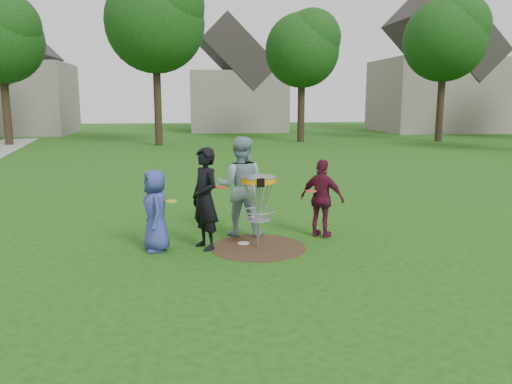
{
  "coord_description": "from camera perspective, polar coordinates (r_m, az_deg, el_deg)",
  "views": [
    {
      "loc": [
        -1.24,
        -8.9,
        2.74
      ],
      "look_at": [
        0.0,
        0.3,
        1.0
      ],
      "focal_mm": 35.0,
      "sensor_mm": 36.0,
      "label": 1
    }
  ],
  "objects": [
    {
      "name": "held_discs",
      "position": [
        9.4,
        -2.03,
        0.35
      ],
      "size": [
        2.91,
        0.83,
        0.33
      ],
      "color": "yellow",
      "rests_on": "ground"
    },
    {
      "name": "player_black",
      "position": [
        9.17,
        -5.85,
        -0.76
      ],
      "size": [
        0.72,
        0.82,
        1.88
      ],
      "primitive_type": "imported",
      "rotation": [
        0.0,
        0.0,
        -1.08
      ],
      "color": "black",
      "rests_on": "ground"
    },
    {
      "name": "player_blue",
      "position": [
        9.21,
        -11.4,
        -2.1
      ],
      "size": [
        0.62,
        0.81,
        1.49
      ],
      "primitive_type": "imported",
      "rotation": [
        0.0,
        0.0,
        -1.36
      ],
      "color": "#323C8C",
      "rests_on": "ground"
    },
    {
      "name": "player_grey",
      "position": [
        10.04,
        -1.78,
        0.64
      ],
      "size": [
        1.11,
        0.94,
        2.01
      ],
      "primitive_type": "imported",
      "rotation": [
        0.0,
        0.0,
        2.94
      ],
      "color": "#7D9BA1",
      "rests_on": "ground"
    },
    {
      "name": "player_maroon",
      "position": [
        10.0,
        7.57,
        -0.76
      ],
      "size": [
        0.95,
        0.88,
        1.57
      ],
      "primitive_type": "imported",
      "rotation": [
        0.0,
        0.0,
        2.44
      ],
      "color": "#531328",
      "rests_on": "ground"
    },
    {
      "name": "ground",
      "position": [
        9.4,
        0.25,
        -6.34
      ],
      "size": [
        100.0,
        100.0,
        0.0
      ],
      "primitive_type": "plane",
      "color": "#19470F",
      "rests_on": "ground"
    },
    {
      "name": "tree_row",
      "position": [
        29.82,
        -4.6,
        17.24
      ],
      "size": [
        51.2,
        17.42,
        9.9
      ],
      "color": "#38281C",
      "rests_on": "ground"
    },
    {
      "name": "disc_golf_basket",
      "position": [
        9.15,
        0.25,
        -0.22
      ],
      "size": [
        0.66,
        0.67,
        1.38
      ],
      "color": "#9EA0A5",
      "rests_on": "ground"
    },
    {
      "name": "house_row",
      "position": [
        42.42,
        0.49,
        12.49
      ],
      "size": [
        44.5,
        10.65,
        11.62
      ],
      "color": "gray",
      "rests_on": "ground"
    },
    {
      "name": "dirt_patch",
      "position": [
        9.4,
        0.25,
        -6.32
      ],
      "size": [
        1.8,
        1.8,
        0.01
      ],
      "primitive_type": "cylinder",
      "color": "#47331E",
      "rests_on": "ground"
    },
    {
      "name": "disc_on_grass",
      "position": [
        9.62,
        -1.44,
        -5.89
      ],
      "size": [
        0.22,
        0.22,
        0.02
      ],
      "primitive_type": "cylinder",
      "color": "silver",
      "rests_on": "ground"
    }
  ]
}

